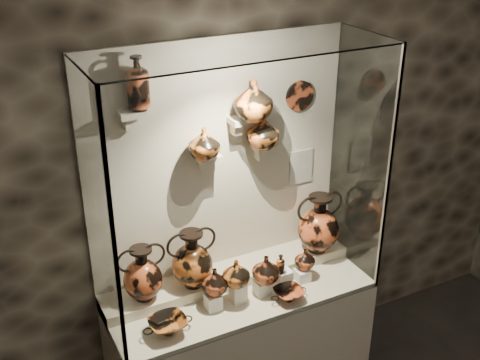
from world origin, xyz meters
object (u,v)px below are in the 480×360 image
(jug_a, at_px, (215,281))
(jug_b, at_px, (236,273))
(jug_c, at_px, (266,269))
(amphora_right, at_px, (319,223))
(ovoid_vase_a, at_px, (204,143))
(ovoid_vase_c, at_px, (263,132))
(ovoid_vase_b, at_px, (253,100))
(amphora_mid, at_px, (192,259))
(amphora_left, at_px, (142,273))
(kylix_right, at_px, (289,294))
(jug_e, at_px, (305,259))
(lekythos_tall, at_px, (138,80))
(lekythos_small, at_px, (280,263))
(kylix_left, at_px, (168,325))

(jug_a, distance_m, jug_b, 0.14)
(jug_a, relative_size, jug_c, 0.93)
(amphora_right, height_order, ovoid_vase_a, ovoid_vase_a)
(ovoid_vase_c, bearing_deg, ovoid_vase_b, -150.39)
(amphora_mid, bearing_deg, jug_a, -49.23)
(amphora_left, xyz_separation_m, kylix_right, (0.82, -0.34, -0.20))
(jug_e, height_order, kylix_right, jug_e)
(amphora_left, xyz_separation_m, lekythos_tall, (0.09, 0.08, 1.15))
(jug_e, xyz_separation_m, ovoid_vase_a, (-0.59, 0.23, 0.83))
(jug_e, distance_m, kylix_right, 0.28)
(amphora_right, xyz_separation_m, ovoid_vase_c, (-0.41, 0.07, 0.71))
(lekythos_small, bearing_deg, kylix_left, 163.59)
(lekythos_tall, bearing_deg, jug_a, -30.56)
(lekythos_small, distance_m, ovoid_vase_a, 0.92)
(lekythos_tall, height_order, ovoid_vase_b, lekythos_tall)
(kylix_left, bearing_deg, amphora_right, 27.55)
(lekythos_small, bearing_deg, jug_e, -14.34)
(ovoid_vase_b, bearing_deg, lekythos_tall, 155.80)
(amphora_right, bearing_deg, jug_c, -146.14)
(jug_c, bearing_deg, jug_b, -170.23)
(jug_b, bearing_deg, ovoid_vase_c, 29.47)
(amphora_right, xyz_separation_m, jug_c, (-0.51, -0.19, -0.10))
(jug_a, distance_m, kylix_right, 0.48)
(amphora_left, bearing_deg, jug_b, -36.50)
(amphora_mid, height_order, ovoid_vase_b, ovoid_vase_b)
(amphora_left, bearing_deg, lekythos_tall, 27.55)
(amphora_right, bearing_deg, kylix_right, -129.30)
(ovoid_vase_a, relative_size, ovoid_vase_c, 0.92)
(jug_a, bearing_deg, jug_b, -18.94)
(amphora_mid, height_order, kylix_left, amphora_mid)
(amphora_mid, bearing_deg, ovoid_vase_c, 24.13)
(lekythos_small, bearing_deg, lekythos_tall, 137.16)
(lekythos_small, xyz_separation_m, ovoid_vase_b, (-0.08, 0.23, 1.02))
(lekythos_small, bearing_deg, amphora_right, 2.48)
(amphora_left, xyz_separation_m, kylix_left, (0.04, -0.29, -0.19))
(jug_c, distance_m, ovoid_vase_c, 0.86)
(jug_e, height_order, kylix_left, jug_e)
(amphora_left, distance_m, jug_e, 1.05)
(kylix_left, distance_m, ovoid_vase_b, 1.39)
(lekythos_small, relative_size, ovoid_vase_a, 0.76)
(kylix_right, bearing_deg, amphora_right, 50.82)
(lekythos_small, bearing_deg, ovoid_vase_b, 86.66)
(jug_b, bearing_deg, amphora_right, 5.00)
(jug_e, bearing_deg, amphora_mid, 160.74)
(amphora_left, bearing_deg, ovoid_vase_c, -11.36)
(amphora_mid, xyz_separation_m, jug_a, (0.07, -0.17, -0.08))
(jug_a, xyz_separation_m, lekythos_small, (0.44, -0.02, 0.01))
(amphora_right, bearing_deg, lekythos_tall, -171.29)
(kylix_left, xyz_separation_m, ovoid_vase_a, (0.40, 0.33, 0.93))
(ovoid_vase_a, bearing_deg, lekythos_small, -35.39)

